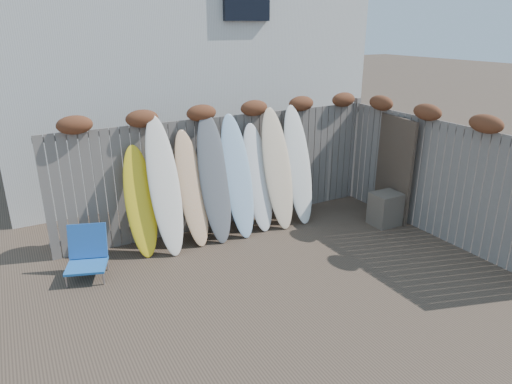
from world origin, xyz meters
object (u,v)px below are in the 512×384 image
beach_chair (87,253)px  surfboard_0 (140,202)px  wooden_crate (386,209)px  lattice_panel (390,167)px

beach_chair → surfboard_0: surfboard_0 is taller
beach_chair → surfboard_0: bearing=19.8°
wooden_crate → surfboard_0: surfboard_0 is taller
wooden_crate → surfboard_0: (-4.20, 1.08, 0.56)m
wooden_crate → lattice_panel: size_ratio=0.31×
beach_chair → wooden_crate: (5.13, -0.75, -0.04)m
wooden_crate → lattice_panel: 0.84m
lattice_panel → beach_chair: bearing=-173.9°
beach_chair → surfboard_0: size_ratio=0.41×
wooden_crate → lattice_panel: (0.37, 0.35, 0.66)m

